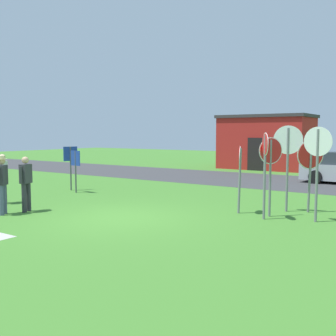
{
  "coord_description": "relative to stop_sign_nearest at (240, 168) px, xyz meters",
  "views": [
    {
      "loc": [
        7.6,
        -8.56,
        2.41
      ],
      "look_at": [
        0.37,
        2.0,
        1.3
      ],
      "focal_mm": 43.47,
      "sensor_mm": 36.0,
      "label": 1
    }
  ],
  "objects": [
    {
      "name": "stop_sign_leaning_left",
      "position": [
        1.7,
        1.3,
        0.17
      ],
      "size": [
        0.63,
        0.7,
        2.21
      ],
      "color": "slate",
      "rests_on": "ground"
    },
    {
      "name": "street_asphalt",
      "position": [
        -2.56,
        8.45,
        -1.35
      ],
      "size": [
        60.0,
        6.4,
        0.01
      ],
      "primitive_type": "cube",
      "color": "#38383A",
      "rests_on": "ground"
    },
    {
      "name": "building_background",
      "position": [
        -4.96,
        15.2,
        0.45
      ],
      "size": [
        5.95,
        3.77,
        3.6
      ],
      "color": "#B2231E",
      "rests_on": "ground"
    },
    {
      "name": "person_near_signs",
      "position": [
        -7.36,
        -2.98,
        -0.41
      ],
      "size": [
        0.39,
        0.48,
        1.69
      ],
      "color": "#2D2D33",
      "rests_on": "ground"
    },
    {
      "name": "info_panel_leftmost",
      "position": [
        -7.23,
        0.19,
        -0.19
      ],
      "size": [
        0.6,
        0.11,
        1.7
      ],
      "color": "#4C4C51",
      "rests_on": "ground"
    },
    {
      "name": "ground_plane",
      "position": [
        -2.56,
        -2.59,
        -1.36
      ],
      "size": [
        80.0,
        80.0,
        0.0
      ],
      "primitive_type": "plane",
      "color": "#3D7528"
    },
    {
      "name": "person_holding_notes",
      "position": [
        -5.67,
        -4.12,
        -0.37
      ],
      "size": [
        0.39,
        0.48,
        1.74
      ],
      "color": "#4C5670",
      "rests_on": "ground"
    },
    {
      "name": "stop_sign_leaning_right",
      "position": [
        0.93,
        -0.4,
        0.25
      ],
      "size": [
        0.38,
        0.53,
        2.42
      ],
      "color": "slate",
      "rests_on": "ground"
    },
    {
      "name": "stop_sign_tallest",
      "position": [
        0.92,
        0.06,
        0.21
      ],
      "size": [
        0.45,
        0.63,
        2.28
      ],
      "color": "slate",
      "rests_on": "ground"
    },
    {
      "name": "stop_sign_center_cluster",
      "position": [
        2.21,
        0.07,
        0.41
      ],
      "size": [
        0.78,
        0.16,
        2.57
      ],
      "color": "slate",
      "rests_on": "ground"
    },
    {
      "name": "stop_sign_far_back",
      "position": [
        1.08,
        1.08,
        0.47
      ],
      "size": [
        0.85,
        0.22,
        2.63
      ],
      "color": "slate",
      "rests_on": "ground"
    },
    {
      "name": "stop_sign_nearest",
      "position": [
        0.0,
        0.0,
        0.0
      ],
      "size": [
        0.27,
        0.64,
        2.01
      ],
      "color": "slate",
      "rests_on": "ground"
    },
    {
      "name": "person_in_blue",
      "position": [
        -5.47,
        -3.45,
        -0.41
      ],
      "size": [
        0.32,
        0.55,
        1.69
      ],
      "color": "#2D2D33",
      "rests_on": "ground"
    },
    {
      "name": "info_panel_middle",
      "position": [
        -7.9,
        0.54,
        -0.09
      ],
      "size": [
        0.24,
        0.57,
        1.84
      ],
      "color": "#4C4C51",
      "rests_on": "ground"
    }
  ]
}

